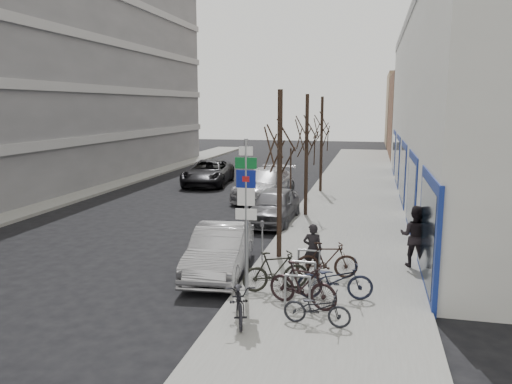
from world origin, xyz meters
The scene contains 25 objects.
ground centered at (0.00, 0.00, 0.00)m, with size 120.00×120.00×0.00m, color black.
sidewalk_east centered at (4.50, 10.00, 0.07)m, with size 5.00×70.00×0.15m, color slate.
sidewalk_west centered at (-11.00, 10.00, 0.07)m, with size 3.00×70.00×0.15m, color slate.
brick_building_far centered at (13.00, 40.00, 4.00)m, with size 12.00×14.00×8.00m, color brown.
tan_building_far centered at (13.50, 55.00, 4.50)m, with size 13.00×12.00×9.00m, color #937A5B.
highway_sign_pole centered at (2.40, -0.01, 2.46)m, with size 0.55×0.10×4.20m.
bike_rack centered at (3.80, 0.60, 0.66)m, with size 0.66×2.26×0.83m.
tree_near centered at (2.60, 3.50, 4.10)m, with size 1.80×1.80×5.50m.
tree_mid centered at (2.60, 10.00, 4.10)m, with size 1.80×1.80×5.50m.
tree_far centered at (2.60, 16.50, 4.10)m, with size 1.80×1.80×5.50m.
meter_front centered at (2.15, 3.00, 0.92)m, with size 0.10×0.08×1.27m.
meter_mid centered at (2.15, 8.50, 0.92)m, with size 0.10×0.08×1.27m.
meter_back centered at (2.15, 14.00, 0.92)m, with size 0.10×0.08×1.27m.
bike_near_left centered at (2.62, -1.50, 0.71)m, with size 0.56×1.84×1.12m, color black.
bike_near_right centered at (3.91, -0.42, 0.71)m, with size 0.55×1.86×1.13m, color black.
bike_mid_curb centered at (4.64, 0.25, 0.74)m, with size 0.58×1.92×1.17m, color black.
bike_mid_inner centered at (3.07, 0.47, 0.70)m, with size 0.54×1.81×1.10m, color black.
bike_far_curb centered at (4.37, -1.38, 0.62)m, with size 0.46×1.53×0.93m, color black.
bike_far_inner centered at (4.31, 1.75, 0.69)m, with size 0.53×1.79×1.09m, color black.
parked_car_front centered at (1.09, 1.88, 0.72)m, with size 1.52×4.35×1.43m, color #A4A3A8.
parked_car_mid centered at (1.40, 8.70, 0.75)m, with size 1.78×4.42×1.51m, color #525156.
parked_car_back centered at (-0.17, 14.08, 0.82)m, with size 2.29×5.62×1.63m, color #AAA9AE.
lane_car centered at (-4.73, 18.09, 0.79)m, with size 2.61×5.66×1.57m, color black.
pedestrian_near centered at (3.87, 1.95, 0.91)m, with size 0.56×0.37×1.53m, color black.
pedestrian_far centered at (6.80, 3.46, 1.11)m, with size 0.71×0.48×1.92m, color black.
Camera 1 is at (5.44, -11.93, 5.00)m, focal length 35.00 mm.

